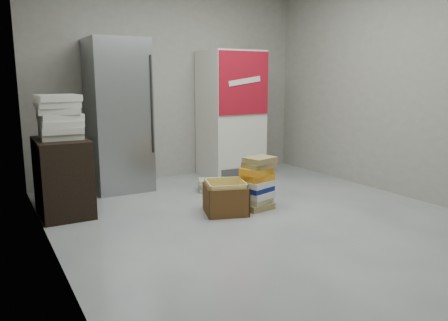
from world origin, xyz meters
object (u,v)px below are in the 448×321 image
cardboard_box (226,200)px  coke_cooler (231,114)px  wood_shelf (63,177)px  phonebook_stack_main (258,183)px  steel_fridge (118,116)px

cardboard_box → coke_cooler: bearing=75.7°
cardboard_box → wood_shelf: bearing=168.6°
coke_cooler → cardboard_box: size_ratio=3.34×
wood_shelf → cardboard_box: (1.50, -0.84, -0.26)m
coke_cooler → phonebook_stack_main: (-0.60, -1.60, -0.61)m
wood_shelf → phonebook_stack_main: bearing=-25.0°
phonebook_stack_main → coke_cooler: bearing=53.5°
steel_fridge → wood_shelf: steel_fridge is taller
phonebook_stack_main → cardboard_box: bearing=158.1°
phonebook_stack_main → wood_shelf: bearing=139.0°
wood_shelf → cardboard_box: 1.74m
steel_fridge → phonebook_stack_main: size_ratio=3.28×
coke_cooler → wood_shelf: coke_cooler is taller
coke_cooler → phonebook_stack_main: coke_cooler is taller
coke_cooler → cardboard_box: (-0.98, -1.56, -0.76)m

